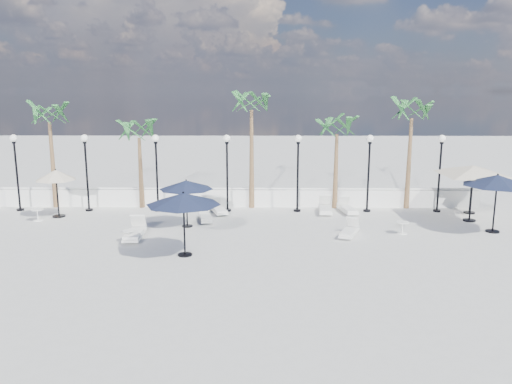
{
  "coord_description": "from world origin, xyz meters",
  "views": [
    {
      "loc": [
        1.71,
        -17.89,
        5.92
      ],
      "look_at": [
        1.46,
        3.95,
        1.5
      ],
      "focal_mm": 35.0,
      "sensor_mm": 36.0,
      "label": 1
    }
  ],
  "objects_px": {
    "lounger_2": "(135,232)",
    "lounger_6": "(349,231)",
    "lounger_4": "(219,209)",
    "parasol_cream_sq_b": "(473,166)",
    "parasol_navy_right": "(497,181)",
    "parasol_navy_left": "(183,199)",
    "lounger_5": "(325,208)",
    "lounger_3": "(205,216)",
    "parasol_navy_mid": "(186,185)",
    "parasol_cream_small": "(56,176)",
    "lounger_7": "(347,208)",
    "parasol_cream_sq_a": "(474,167)"
  },
  "relations": [
    {
      "from": "parasol_navy_right",
      "to": "parasol_navy_left",
      "type": "bearing_deg",
      "value": -165.63
    },
    {
      "from": "lounger_3",
      "to": "lounger_7",
      "type": "distance_m",
      "value": 7.07
    },
    {
      "from": "lounger_5",
      "to": "parasol_cream_small",
      "type": "xyz_separation_m",
      "value": [
        -12.91,
        -0.97,
        1.76
      ]
    },
    {
      "from": "parasol_cream_sq_b",
      "to": "parasol_navy_right",
      "type": "bearing_deg",
      "value": -96.41
    },
    {
      "from": "lounger_2",
      "to": "lounger_6",
      "type": "height_order",
      "value": "lounger_2"
    },
    {
      "from": "lounger_3",
      "to": "lounger_5",
      "type": "bearing_deg",
      "value": 4.53
    },
    {
      "from": "lounger_3",
      "to": "lounger_6",
      "type": "height_order",
      "value": "lounger_6"
    },
    {
      "from": "parasol_navy_left",
      "to": "parasol_navy_mid",
      "type": "bearing_deg",
      "value": 97.13
    },
    {
      "from": "lounger_4",
      "to": "parasol_navy_left",
      "type": "distance_m",
      "value": 6.81
    },
    {
      "from": "lounger_5",
      "to": "lounger_6",
      "type": "distance_m",
      "value": 4.07
    },
    {
      "from": "parasol_navy_left",
      "to": "lounger_7",
      "type": "bearing_deg",
      "value": 43.24
    },
    {
      "from": "parasol_cream_small",
      "to": "parasol_cream_sq_b",
      "type": "bearing_deg",
      "value": 2.71
    },
    {
      "from": "lounger_6",
      "to": "parasol_cream_sq_b",
      "type": "height_order",
      "value": "parasol_cream_sq_b"
    },
    {
      "from": "lounger_4",
      "to": "parasol_cream_sq_b",
      "type": "height_order",
      "value": "parasol_cream_sq_b"
    },
    {
      "from": "parasol_cream_sq_b",
      "to": "lounger_7",
      "type": "bearing_deg",
      "value": 179.82
    },
    {
      "from": "parasol_navy_right",
      "to": "lounger_6",
      "type": "bearing_deg",
      "value": -174.03
    },
    {
      "from": "lounger_6",
      "to": "parasol_cream_small",
      "type": "relative_size",
      "value": 0.74
    },
    {
      "from": "parasol_navy_left",
      "to": "parasol_cream_sq_b",
      "type": "xyz_separation_m",
      "value": [
        13.1,
        6.63,
        0.26
      ]
    },
    {
      "from": "lounger_4",
      "to": "parasol_navy_left",
      "type": "xyz_separation_m",
      "value": [
        -0.68,
        -6.51,
        1.9
      ]
    },
    {
      "from": "lounger_2",
      "to": "parasol_navy_left",
      "type": "bearing_deg",
      "value": -44.72
    },
    {
      "from": "lounger_3",
      "to": "parasol_navy_left",
      "type": "xyz_separation_m",
      "value": [
        -0.2,
        -5.02,
        1.91
      ]
    },
    {
      "from": "lounger_5",
      "to": "lounger_7",
      "type": "relative_size",
      "value": 1.05
    },
    {
      "from": "lounger_2",
      "to": "lounger_6",
      "type": "xyz_separation_m",
      "value": [
        8.85,
        0.46,
        -0.04
      ]
    },
    {
      "from": "parasol_navy_left",
      "to": "lounger_2",
      "type": "bearing_deg",
      "value": 137.96
    },
    {
      "from": "lounger_6",
      "to": "parasol_navy_left",
      "type": "bearing_deg",
      "value": -135.49
    },
    {
      "from": "lounger_3",
      "to": "parasol_cream_sq_b",
      "type": "xyz_separation_m",
      "value": [
        12.9,
        1.61,
        2.16
      ]
    },
    {
      "from": "lounger_5",
      "to": "lounger_6",
      "type": "relative_size",
      "value": 1.12
    },
    {
      "from": "lounger_5",
      "to": "parasol_cream_sq_a",
      "type": "distance_m",
      "value": 7.07
    },
    {
      "from": "lounger_3",
      "to": "parasol_cream_sq_b",
      "type": "distance_m",
      "value": 13.18
    },
    {
      "from": "lounger_4",
      "to": "lounger_6",
      "type": "distance_m",
      "value": 6.98
    },
    {
      "from": "lounger_7",
      "to": "parasol_navy_left",
      "type": "height_order",
      "value": "parasol_navy_left"
    },
    {
      "from": "lounger_2",
      "to": "parasol_cream_sq_b",
      "type": "height_order",
      "value": "parasol_cream_sq_b"
    },
    {
      "from": "lounger_3",
      "to": "parasol_cream_small",
      "type": "bearing_deg",
      "value": 163.42
    },
    {
      "from": "parasol_cream_sq_a",
      "to": "lounger_7",
      "type": "bearing_deg",
      "value": 164.03
    },
    {
      "from": "parasol_cream_sq_a",
      "to": "parasol_cream_small",
      "type": "distance_m",
      "value": 19.43
    },
    {
      "from": "lounger_4",
      "to": "lounger_5",
      "type": "height_order",
      "value": "lounger_5"
    },
    {
      "from": "parasol_cream_sq_a",
      "to": "parasol_navy_right",
      "type": "bearing_deg",
      "value": -82.5
    },
    {
      "from": "parasol_navy_left",
      "to": "parasol_navy_right",
      "type": "height_order",
      "value": "parasol_navy_right"
    },
    {
      "from": "lounger_5",
      "to": "parasol_navy_mid",
      "type": "distance_m",
      "value": 7.2
    },
    {
      "from": "parasol_navy_right",
      "to": "parasol_cream_sq_a",
      "type": "bearing_deg",
      "value": 97.5
    },
    {
      "from": "lounger_4",
      "to": "parasol_cream_small",
      "type": "xyz_separation_m",
      "value": [
        -7.61,
        -0.83,
        1.78
      ]
    },
    {
      "from": "lounger_7",
      "to": "parasol_cream_sq_b",
      "type": "bearing_deg",
      "value": -9.6
    },
    {
      "from": "lounger_4",
      "to": "lounger_7",
      "type": "xyz_separation_m",
      "value": [
        6.39,
        0.14,
        0.01
      ]
    },
    {
      "from": "lounger_2",
      "to": "lounger_7",
      "type": "bearing_deg",
      "value": 22.81
    },
    {
      "from": "parasol_navy_left",
      "to": "parasol_navy_mid",
      "type": "distance_m",
      "value": 4.02
    },
    {
      "from": "parasol_cream_sq_a",
      "to": "lounger_5",
      "type": "bearing_deg",
      "value": 166.6
    },
    {
      "from": "lounger_5",
      "to": "parasol_cream_small",
      "type": "height_order",
      "value": "parasol_cream_small"
    },
    {
      "from": "parasol_cream_sq_b",
      "to": "lounger_6",
      "type": "bearing_deg",
      "value": -148.73
    },
    {
      "from": "parasol_navy_left",
      "to": "lounger_6",
      "type": "bearing_deg",
      "value": 21.93
    },
    {
      "from": "parasol_cream_small",
      "to": "lounger_7",
      "type": "bearing_deg",
      "value": 3.96
    }
  ]
}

